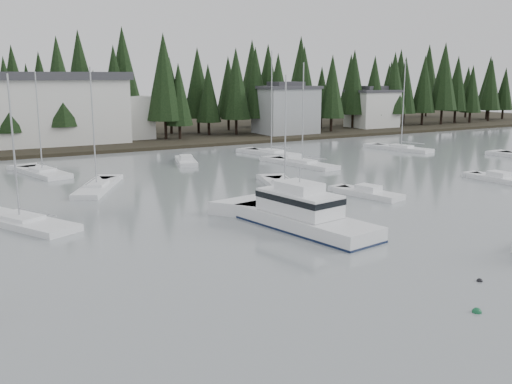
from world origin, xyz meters
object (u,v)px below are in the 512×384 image
sailboat_2 (271,154)px  sailboat_8 (302,165)px  house_east_a (286,109)px  runabout_1 (368,195)px  harbor_inn (58,109)px  runabout_4 (186,162)px  sailboat_0 (401,149)px  runabout_2 (498,180)px  cabin_cruiser_center (303,218)px  sailboat_3 (285,189)px  sailboat_5 (20,224)px  sailboat_9 (97,189)px  house_east_b (372,108)px  sailboat_4 (43,174)px

sailboat_2 → sailboat_8: (-1.47, -9.90, -0.02)m
house_east_a → runabout_1: size_ratio=1.52×
harbor_inn → runabout_4: (10.48, -26.11, -5.64)m
sailboat_0 → runabout_2: (-8.86, -23.95, 0.06)m
sailboat_8 → cabin_cruiser_center: bearing=136.9°
house_east_a → harbor_inn: bearing=173.6°
sailboat_2 → sailboat_3: sailboat_2 is taller
sailboat_5 → sailboat_2: bearing=-84.4°
sailboat_2 → runabout_1: size_ratio=2.11×
sailboat_8 → runabout_1: (-4.71, -18.02, 0.07)m
harbor_inn → sailboat_0: size_ratio=2.20×
sailboat_9 → cabin_cruiser_center: bearing=-128.3°
runabout_1 → house_east_b: bearing=-54.1°
sailboat_2 → runabout_4: sailboat_2 is taller
sailboat_9 → runabout_1: sailboat_9 is taller
sailboat_9 → runabout_4: 18.21m
harbor_inn → sailboat_4: (-6.76, -25.91, -5.72)m
cabin_cruiser_center → runabout_4: bearing=-17.8°
sailboat_3 → sailboat_9: size_ratio=0.94×
sailboat_9 → sailboat_5: bearing=169.0°
house_east_a → sailboat_2: sailboat_2 is taller
runabout_1 → sailboat_2: bearing=-25.9°
cabin_cruiser_center → sailboat_2: bearing=-37.4°
harbor_inn → cabin_cruiser_center: harbor_inn is taller
sailboat_5 → sailboat_9: bearing=-66.0°
house_east_a → harbor_inn: size_ratio=0.36×
cabin_cruiser_center → runabout_1: size_ratio=1.81×
house_east_b → sailboat_2: sailboat_2 is taller
sailboat_0 → runabout_1: 34.61m
sailboat_2 → sailboat_5: 42.52m
house_east_a → sailboat_3: bearing=-122.2°
house_east_b → harbor_inn: 61.02m
sailboat_8 → runabout_1: 18.63m
sailboat_0 → sailboat_5: (-55.25, -18.34, -0.02)m
sailboat_9 → runabout_2: (38.11, -15.98, 0.07)m
house_east_a → sailboat_9: (-42.58, -33.31, -4.84)m
house_east_a → house_east_b: 22.10m
house_east_b → harbor_inn: size_ratio=0.32×
runabout_2 → sailboat_4: bearing=53.7°
sailboat_2 → sailboat_8: sailboat_2 is taller
sailboat_4 → sailboat_9: sailboat_9 is taller
house_east_b → sailboat_4: 71.84m
runabout_1 → runabout_2: 16.94m
sailboat_8 → house_east_b: bearing=-59.5°
sailboat_8 → runabout_2: size_ratio=1.98×
sailboat_3 → sailboat_5: (-24.45, -1.73, -0.01)m
sailboat_3 → house_east_a: bearing=-14.9°
house_east_b → sailboat_4: bearing=-160.8°
sailboat_0 → sailboat_4: size_ratio=1.13×
harbor_inn → sailboat_3: 48.29m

